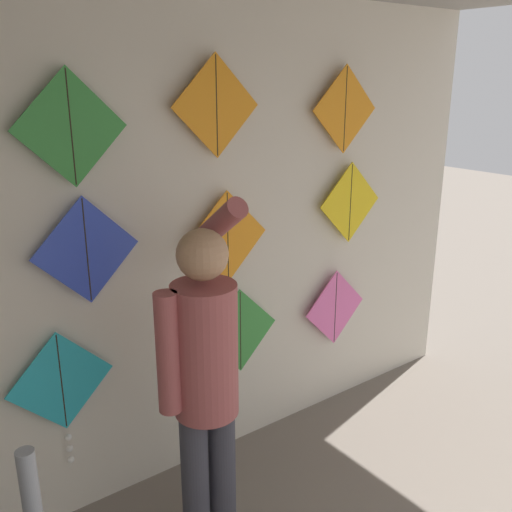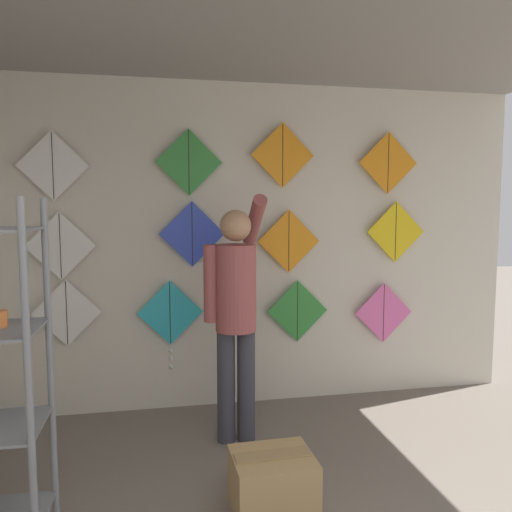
{
  "view_description": "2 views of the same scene",
  "coord_description": "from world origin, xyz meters",
  "px_view_note": "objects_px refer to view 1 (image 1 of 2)",
  "views": [
    {
      "loc": [
        -1.3,
        0.74,
        2.35
      ],
      "look_at": [
        0.5,
        3.16,
        1.39
      ],
      "focal_mm": 40.0,
      "sensor_mm": 36.0,
      "label": 1
    },
    {
      "loc": [
        -0.64,
        -0.81,
        1.75
      ],
      "look_at": [
        0.13,
        3.16,
        1.35
      ],
      "focal_mm": 35.0,
      "sensor_mm": 36.0,
      "label": 2
    }
  ],
  "objects_px": {
    "kite_3": "(335,308)",
    "kite_9": "(71,128)",
    "kite_7": "(350,203)",
    "kite_6": "(228,237)",
    "kite_11": "(345,109)",
    "shopkeeper": "(204,373)",
    "kite_5": "(86,250)",
    "kite_1": "(62,388)",
    "kite_2": "(240,331)",
    "kite_10": "(216,106)"
  },
  "relations": [
    {
      "from": "kite_2",
      "to": "kite_7",
      "type": "height_order",
      "value": "kite_7"
    },
    {
      "from": "kite_2",
      "to": "kite_11",
      "type": "height_order",
      "value": "kite_11"
    },
    {
      "from": "kite_9",
      "to": "kite_10",
      "type": "distance_m",
      "value": 0.8
    },
    {
      "from": "kite_3",
      "to": "kite_9",
      "type": "distance_m",
      "value": 2.22
    },
    {
      "from": "kite_1",
      "to": "kite_5",
      "type": "distance_m",
      "value": 0.73
    },
    {
      "from": "kite_7",
      "to": "kite_11",
      "type": "bearing_deg",
      "value": 180.0
    },
    {
      "from": "kite_7",
      "to": "kite_10",
      "type": "relative_size",
      "value": 1.0
    },
    {
      "from": "kite_5",
      "to": "kite_11",
      "type": "bearing_deg",
      "value": 0.0
    },
    {
      "from": "kite_2",
      "to": "kite_3",
      "type": "height_order",
      "value": "kite_2"
    },
    {
      "from": "kite_3",
      "to": "kite_10",
      "type": "distance_m",
      "value": 1.71
    },
    {
      "from": "kite_1",
      "to": "kite_9",
      "type": "height_order",
      "value": "kite_9"
    },
    {
      "from": "kite_1",
      "to": "kite_7",
      "type": "distance_m",
      "value": 2.16
    },
    {
      "from": "kite_1",
      "to": "kite_10",
      "type": "xyz_separation_m",
      "value": [
        0.98,
        0.0,
        1.37
      ]
    },
    {
      "from": "kite_1",
      "to": "kite_7",
      "type": "xyz_separation_m",
      "value": [
        2.04,
        0.0,
        0.7
      ]
    },
    {
      "from": "kite_7",
      "to": "kite_9",
      "type": "xyz_separation_m",
      "value": [
        -1.87,
        0.0,
        0.59
      ]
    },
    {
      "from": "kite_3",
      "to": "kite_5",
      "type": "bearing_deg",
      "value": 180.0
    },
    {
      "from": "kite_6",
      "to": "kite_7",
      "type": "height_order",
      "value": "kite_7"
    },
    {
      "from": "kite_2",
      "to": "kite_9",
      "type": "bearing_deg",
      "value": 180.0
    },
    {
      "from": "kite_2",
      "to": "shopkeeper",
      "type": "bearing_deg",
      "value": -135.42
    },
    {
      "from": "kite_6",
      "to": "shopkeeper",
      "type": "bearing_deg",
      "value": -131.51
    },
    {
      "from": "kite_1",
      "to": "kite_3",
      "type": "xyz_separation_m",
      "value": [
        1.94,
        0.0,
        -0.04
      ]
    },
    {
      "from": "shopkeeper",
      "to": "kite_6",
      "type": "height_order",
      "value": "shopkeeper"
    },
    {
      "from": "kite_3",
      "to": "kite_6",
      "type": "relative_size",
      "value": 1.0
    },
    {
      "from": "kite_1",
      "to": "kite_2",
      "type": "bearing_deg",
      "value": 0.05
    },
    {
      "from": "kite_2",
      "to": "kite_10",
      "type": "height_order",
      "value": "kite_10"
    },
    {
      "from": "kite_5",
      "to": "kite_1",
      "type": "bearing_deg",
      "value": -179.71
    },
    {
      "from": "kite_1",
      "to": "kite_6",
      "type": "bearing_deg",
      "value": 0.06
    },
    {
      "from": "kite_6",
      "to": "kite_11",
      "type": "relative_size",
      "value": 1.0
    },
    {
      "from": "kite_2",
      "to": "kite_11",
      "type": "relative_size",
      "value": 1.0
    },
    {
      "from": "kite_7",
      "to": "kite_11",
      "type": "relative_size",
      "value": 1.0
    },
    {
      "from": "kite_3",
      "to": "kite_10",
      "type": "bearing_deg",
      "value": 180.0
    },
    {
      "from": "kite_5",
      "to": "kite_11",
      "type": "relative_size",
      "value": 1.0
    },
    {
      "from": "kite_1",
      "to": "kite_2",
      "type": "xyz_separation_m",
      "value": [
        1.12,
        0.0,
        0.01
      ]
    },
    {
      "from": "kite_2",
      "to": "kite_3",
      "type": "xyz_separation_m",
      "value": [
        0.82,
        0.0,
        -0.05
      ]
    },
    {
      "from": "kite_6",
      "to": "kite_1",
      "type": "bearing_deg",
      "value": -179.94
    },
    {
      "from": "kite_10",
      "to": "kite_1",
      "type": "bearing_deg",
      "value": -179.94
    },
    {
      "from": "shopkeeper",
      "to": "kite_11",
      "type": "bearing_deg",
      "value": 27.21
    },
    {
      "from": "kite_6",
      "to": "kite_10",
      "type": "bearing_deg",
      "value": 180.0
    },
    {
      "from": "kite_3",
      "to": "kite_7",
      "type": "height_order",
      "value": "kite_7"
    },
    {
      "from": "kite_6",
      "to": "kite_7",
      "type": "xyz_separation_m",
      "value": [
        1.01,
        0.0,
        0.07
      ]
    },
    {
      "from": "kite_6",
      "to": "kite_10",
      "type": "xyz_separation_m",
      "value": [
        -0.06,
        0.0,
        0.74
      ]
    },
    {
      "from": "kite_9",
      "to": "kite_10",
      "type": "bearing_deg",
      "value": 0.0
    },
    {
      "from": "kite_3",
      "to": "kite_6",
      "type": "bearing_deg",
      "value": 180.0
    },
    {
      "from": "shopkeeper",
      "to": "kite_11",
      "type": "distance_m",
      "value": 1.96
    },
    {
      "from": "shopkeeper",
      "to": "kite_2",
      "type": "relative_size",
      "value": 3.33
    },
    {
      "from": "kite_6",
      "to": "kite_9",
      "type": "bearing_deg",
      "value": 180.0
    },
    {
      "from": "kite_5",
      "to": "kite_3",
      "type": "bearing_deg",
      "value": 0.0
    },
    {
      "from": "kite_11",
      "to": "kite_6",
      "type": "bearing_deg",
      "value": 180.0
    },
    {
      "from": "kite_5",
      "to": "kite_11",
      "type": "height_order",
      "value": "kite_11"
    },
    {
      "from": "kite_3",
      "to": "kite_7",
      "type": "xyz_separation_m",
      "value": [
        0.1,
        0.0,
        0.75
      ]
    }
  ]
}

